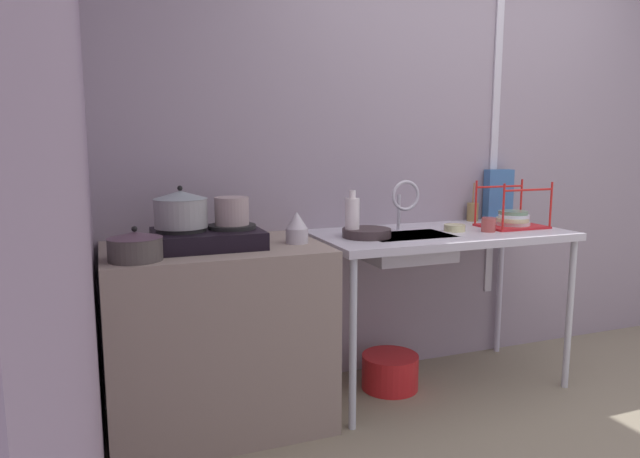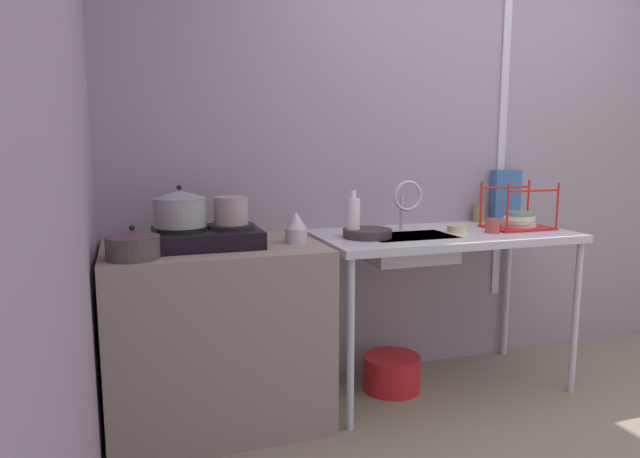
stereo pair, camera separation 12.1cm
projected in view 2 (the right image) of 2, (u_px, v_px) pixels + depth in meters
name	position (u px, v px, depth m)	size (l,w,h in m)	color
wall_back	(461.00, 144.00, 3.49)	(5.00, 0.10, 2.69)	#998C9B
wall_left	(51.00, 149.00, 1.69)	(0.10, 3.09, 2.69)	#9C88A0
wall_metal_strip	(503.00, 122.00, 3.49)	(0.05, 0.01, 2.15)	silver
counter_concrete	(216.00, 335.00, 2.77)	(1.02, 0.67, 0.88)	gray
counter_sink	(443.00, 244.00, 3.10)	(1.39, 0.67, 0.88)	silver
stove	(207.00, 236.00, 2.69)	(0.49, 0.39, 0.10)	black
pot_on_left_burner	(180.00, 208.00, 2.63)	(0.24, 0.24, 0.19)	#969797
pot_on_right_burner	(231.00, 210.00, 2.70)	(0.16, 0.16, 0.13)	#A69190
pot_beside_stove	(133.00, 245.00, 2.39)	(0.23, 0.23, 0.14)	#49423F
percolator	(296.00, 228.00, 2.76)	(0.11, 0.11, 0.15)	#BEB8C1
sink_basin	(409.00, 248.00, 2.99)	(0.45, 0.29, 0.14)	silver
faucet	(407.00, 198.00, 3.06)	(0.17, 0.09, 0.28)	silver
frying_pan	(367.00, 233.00, 2.92)	(0.25, 0.25, 0.04)	#392C2E
dish_rack	(518.00, 220.00, 3.22)	(0.34, 0.26, 0.26)	red
cup_by_rack	(492.00, 226.00, 3.07)	(0.08, 0.08, 0.08)	#B04C48
small_bowl_on_drainboard	(458.00, 229.00, 3.10)	(0.12, 0.12, 0.04)	beige
bottle_by_sink	(353.00, 217.00, 2.90)	(0.07, 0.07, 0.24)	white
cereal_box	(506.00, 195.00, 3.52)	(0.17, 0.07, 0.31)	#3B6CA8
utensil_jar	(479.00, 212.00, 3.48)	(0.07, 0.07, 0.23)	olive
bucket_on_floor	(392.00, 373.00, 3.17)	(0.31, 0.31, 0.19)	red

